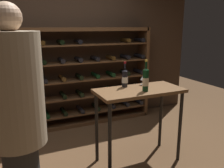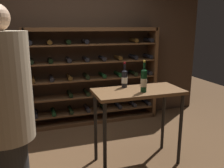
% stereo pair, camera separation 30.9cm
% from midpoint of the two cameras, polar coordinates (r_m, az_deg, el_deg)
% --- Properties ---
extents(ground_plane, '(9.20, 9.20, 0.00)m').
position_cam_midpoint_polar(ground_plane, '(3.27, -5.79, -18.58)').
color(ground_plane, brown).
extents(back_wall, '(5.04, 0.10, 2.85)m').
position_cam_midpoint_polar(back_wall, '(4.33, -13.10, 9.17)').
color(back_wall, '#3D2B1E').
rests_on(back_wall, ground).
extents(wine_rack, '(2.37, 0.32, 1.72)m').
position_cam_midpoint_polar(wine_rack, '(4.28, -7.87, 1.57)').
color(wine_rack, brown).
rests_on(wine_rack, ground).
extents(tasting_table, '(1.09, 0.52, 0.98)m').
position_cam_midpoint_polar(tasting_table, '(2.99, 3.58, -3.85)').
color(tasting_table, brown).
rests_on(tasting_table, ground).
extents(person_bystander_red_print, '(0.45, 0.45, 1.91)m').
position_cam_midpoint_polar(person_bystander_red_print, '(2.10, -25.88, -6.85)').
color(person_bystander_red_print, '#2D2D2D').
rests_on(person_bystander_red_print, ground).
extents(wine_bottle_amber_reserve, '(0.07, 0.07, 0.33)m').
position_cam_midpoint_polar(wine_bottle_amber_reserve, '(3.03, 0.17, 1.43)').
color(wine_bottle_amber_reserve, black).
rests_on(wine_bottle_amber_reserve, tasting_table).
extents(wine_bottle_green_slim, '(0.07, 0.07, 0.38)m').
position_cam_midpoint_polar(wine_bottle_green_slim, '(2.84, 4.98, 1.04)').
color(wine_bottle_green_slim, black).
rests_on(wine_bottle_green_slim, tasting_table).
extents(wine_glass_stemmed_left, '(0.08, 0.08, 0.13)m').
position_cam_midpoint_polar(wine_glass_stemmed_left, '(3.16, 4.75, 1.43)').
color(wine_glass_stemmed_left, silver).
rests_on(wine_glass_stemmed_left, tasting_table).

